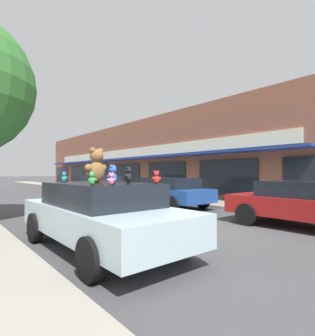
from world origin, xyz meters
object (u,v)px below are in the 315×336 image
Objects in this scene: teddy_bear_pink at (111,179)px; teddy_bear_blue at (113,175)px; plush_art_car at (100,213)px; teddy_bear_black at (128,175)px; parked_car_far_right at (101,185)px; teddy_bear_green at (92,179)px; teddy_bear_giant at (97,166)px; teddy_bear_red at (156,177)px; teddy_bear_teal at (64,177)px; parked_car_far_center at (168,191)px; parked_car_far_left at (303,203)px.

teddy_bear_blue is at bearing -121.58° from teddy_bear_pink.
teddy_bear_blue is at bearing -105.40° from plush_art_car.
teddy_bear_black reaches higher than parked_car_far_right.
teddy_bear_black is (1.24, 0.73, 0.06)m from teddy_bear_green.
teddy_bear_giant is (-0.03, 0.13, 1.04)m from plush_art_car.
teddy_bear_blue reaches higher than teddy_bear_red.
teddy_bear_teal is 0.91× the size of teddy_bear_red.
teddy_bear_black is at bearing -129.08° from teddy_bear_pink.
teddy_bear_giant is 7.09m from parked_car_far_center.
teddy_bear_green is 1.44m from teddy_bear_black.
teddy_bear_giant is 6.23m from parked_car_far_left.
teddy_bear_green reaches higher than parked_car_far_right.
teddy_bear_teal is (0.22, 1.91, 0.00)m from teddy_bear_green.
parked_car_far_right reaches higher than parked_car_far_center.
teddy_bear_blue reaches higher than teddy_bear_green.
teddy_bear_black is (0.91, 0.82, 0.06)m from teddy_bear_pink.
teddy_bear_pink is 0.94× the size of teddy_bear_teal.
teddy_bear_green is 6.54m from parked_car_far_left.
parked_car_far_center is at bearing 35.69° from plush_art_car.
parked_car_far_right is (5.17, 11.07, -0.81)m from teddy_bear_black.
plush_art_car is 1.06× the size of parked_car_far_right.
teddy_bear_giant is 12.19m from parked_car_far_right.
parked_car_far_left is 0.94× the size of parked_car_far_right.
plush_art_car is at bearing 160.89° from parked_car_far_left.
teddy_bear_blue is at bearing 31.04° from teddy_bear_red.
teddy_bear_black is at bearing 161.53° from parked_car_far_left.
teddy_bear_pink is 0.86× the size of teddy_bear_red.
teddy_bear_red is (1.06, -2.13, 0.01)m from teddy_bear_teal.
parked_car_far_right is at bearing -67.27° from teddy_bear_red.
teddy_bear_black is (0.59, -0.39, -0.20)m from teddy_bear_giant.
teddy_bear_teal is 0.06× the size of parked_car_far_left.
teddy_bear_blue is at bearing -117.15° from teddy_bear_green.
parked_car_far_left is (5.17, -1.73, -0.85)m from teddy_bear_black.
teddy_bear_giant is at bearing -179.00° from teddy_bear_teal.
teddy_bear_pink reaches higher than parked_car_far_center.
plush_art_car is at bearing 94.40° from teddy_bear_giant.
teddy_bear_black reaches higher than parked_car_far_center.
parked_car_far_left is (5.77, -2.11, -1.06)m from teddy_bear_giant.
teddy_bear_teal reaches higher than teddy_bear_pink.
teddy_bear_pink is 0.05× the size of parked_car_far_center.
parked_car_far_left is at bearing -127.12° from teddy_bear_green.
teddy_bear_giant is 0.18× the size of parked_car_far_left.
teddy_bear_green is at bearing -124.62° from plush_art_car.
teddy_bear_black is at bearing -166.47° from teddy_bear_teal.
teddy_bear_pink is 13.38m from parked_car_far_right.
parked_car_far_center is (6.08, 5.19, -0.76)m from teddy_bear_pink.
plush_art_car is 1.09× the size of parked_car_far_center.
teddy_bear_pink is at bearing -117.09° from parked_car_far_right.
teddy_bear_teal is 0.05× the size of parked_car_far_center.
teddy_bear_blue is 0.90m from teddy_bear_red.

